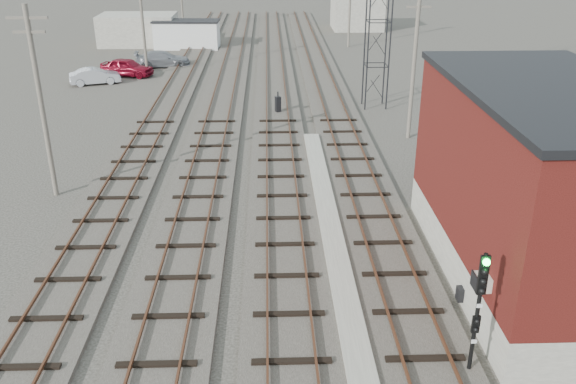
{
  "coord_description": "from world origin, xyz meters",
  "views": [
    {
      "loc": [
        -2.08,
        -7.48,
        12.18
      ],
      "look_at": [
        -1.35,
        15.0,
        2.2
      ],
      "focal_mm": 38.0,
      "sensor_mm": 36.0,
      "label": 1
    }
  ],
  "objects_px": {
    "car_silver": "(95,76)",
    "car_grey": "(163,59)",
    "site_trailer": "(187,34)",
    "signal_mast": "(479,306)",
    "switch_stand": "(278,104)",
    "car_red": "(127,67)"
  },
  "relations": [
    {
      "from": "signal_mast",
      "to": "switch_stand",
      "type": "distance_m",
      "value": 27.24
    },
    {
      "from": "signal_mast",
      "to": "car_grey",
      "type": "height_order",
      "value": "signal_mast"
    },
    {
      "from": "signal_mast",
      "to": "car_red",
      "type": "relative_size",
      "value": 0.9
    },
    {
      "from": "signal_mast",
      "to": "car_silver",
      "type": "relative_size",
      "value": 1.01
    },
    {
      "from": "car_silver",
      "to": "site_trailer",
      "type": "bearing_deg",
      "value": -38.36
    },
    {
      "from": "signal_mast",
      "to": "car_red",
      "type": "height_order",
      "value": "signal_mast"
    },
    {
      "from": "switch_stand",
      "to": "site_trailer",
      "type": "height_order",
      "value": "site_trailer"
    },
    {
      "from": "site_trailer",
      "to": "switch_stand",
      "type": "bearing_deg",
      "value": -67.29
    },
    {
      "from": "site_trailer",
      "to": "car_silver",
      "type": "xyz_separation_m",
      "value": [
        -5.73,
        -15.41,
        -0.79
      ]
    },
    {
      "from": "signal_mast",
      "to": "car_silver",
      "type": "height_order",
      "value": "signal_mast"
    },
    {
      "from": "car_red",
      "to": "car_grey",
      "type": "xyz_separation_m",
      "value": [
        2.49,
        3.63,
        -0.05
      ]
    },
    {
      "from": "site_trailer",
      "to": "car_grey",
      "type": "relative_size",
      "value": 1.4
    },
    {
      "from": "switch_stand",
      "to": "site_trailer",
      "type": "relative_size",
      "value": 0.21
    },
    {
      "from": "car_silver",
      "to": "car_grey",
      "type": "bearing_deg",
      "value": -53.21
    },
    {
      "from": "signal_mast",
      "to": "site_trailer",
      "type": "height_order",
      "value": "signal_mast"
    },
    {
      "from": "signal_mast",
      "to": "site_trailer",
      "type": "xyz_separation_m",
      "value": [
        -14.24,
        51.21,
        -0.93
      ]
    },
    {
      "from": "signal_mast",
      "to": "switch_stand",
      "type": "bearing_deg",
      "value": 100.9
    },
    {
      "from": "site_trailer",
      "to": "signal_mast",
      "type": "bearing_deg",
      "value": -72.12
    },
    {
      "from": "switch_stand",
      "to": "car_grey",
      "type": "relative_size",
      "value": 0.3
    },
    {
      "from": "signal_mast",
      "to": "site_trailer",
      "type": "relative_size",
      "value": 0.58
    },
    {
      "from": "signal_mast",
      "to": "car_grey",
      "type": "relative_size",
      "value": 0.82
    },
    {
      "from": "switch_stand",
      "to": "car_silver",
      "type": "xyz_separation_m",
      "value": [
        -14.82,
        9.1,
        -0.04
      ]
    }
  ]
}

